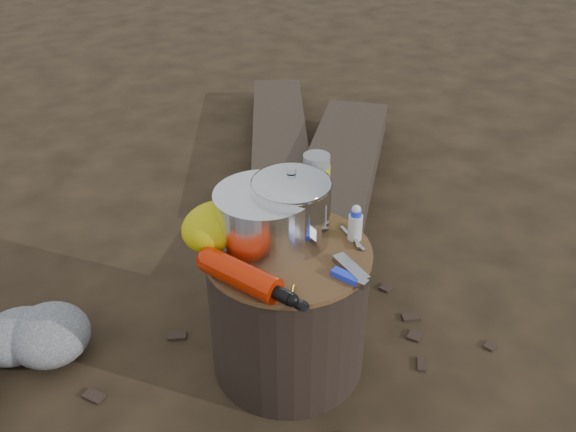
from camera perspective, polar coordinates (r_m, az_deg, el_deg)
ground at (r=1.73m, az=-0.00°, el=-13.55°), size 60.00×60.00×0.00m
stump at (r=1.60m, az=-0.00°, el=-8.80°), size 0.41×0.41×0.38m
log_main at (r=2.29m, az=4.08°, el=1.56°), size 1.46×1.28×0.14m
log_small at (r=2.78m, az=-0.80°, el=7.10°), size 0.98×1.22×0.11m
foil_windscreen at (r=1.46m, az=-2.32°, el=-0.31°), size 0.24×0.24×0.15m
camping_pot at (r=1.47m, az=0.31°, el=0.89°), size 0.19×0.19×0.19m
fuel_bottle at (r=1.35m, az=-4.45°, el=-5.66°), size 0.13×0.26×0.06m
thermos at (r=1.56m, az=2.65°, el=2.74°), size 0.07×0.07×0.18m
travel_mug at (r=1.59m, az=0.31°, el=2.34°), size 0.09×0.09×0.13m
stuff_sack at (r=1.47m, az=-6.86°, el=-1.02°), size 0.18×0.14×0.12m
food_pouch at (r=1.57m, az=-3.81°, el=1.71°), size 0.10×0.05×0.13m
lighter at (r=1.39m, az=5.53°, el=-5.70°), size 0.04×0.09×0.02m
multitool at (r=1.41m, az=5.99°, el=-4.99°), size 0.05×0.12×0.02m
pot_grabber at (r=1.52m, az=6.14°, el=-2.06°), size 0.07×0.12×0.01m
spork at (r=1.34m, az=-0.87°, el=-7.42°), size 0.06×0.13×0.01m
squeeze_bottle at (r=1.51m, az=6.41°, el=-0.77°), size 0.04×0.04×0.09m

